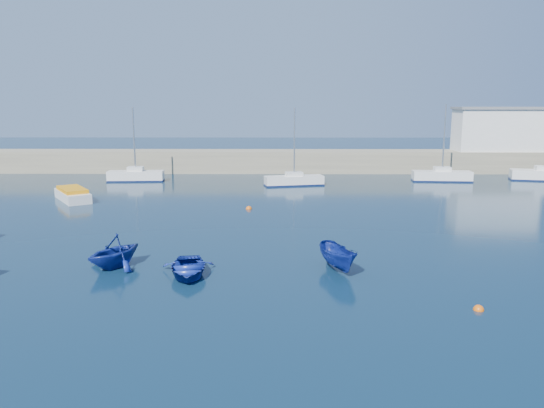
{
  "coord_description": "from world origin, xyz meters",
  "views": [
    {
      "loc": [
        3.1,
        -19.04,
        8.48
      ],
      "look_at": [
        2.81,
        16.61,
        1.6
      ],
      "focal_mm": 35.0,
      "sensor_mm": 36.0,
      "label": 1
    }
  ],
  "objects_px": {
    "sailboat_5": "(136,175)",
    "dinghy_right": "(338,258)",
    "sailboat_6": "(294,180)",
    "sailboat_8": "(544,175)",
    "sailboat_7": "(442,176)",
    "motorboat_2": "(73,194)",
    "dinghy_left": "(114,251)",
    "harbor_office": "(498,130)",
    "dinghy_center": "(188,268)"
  },
  "relations": [
    {
      "from": "sailboat_5",
      "to": "dinghy_right",
      "type": "height_order",
      "value": "sailboat_5"
    },
    {
      "from": "sailboat_6",
      "to": "sailboat_8",
      "type": "relative_size",
      "value": 0.87
    },
    {
      "from": "sailboat_7",
      "to": "sailboat_5",
      "type": "bearing_deg",
      "value": 94.59
    },
    {
      "from": "sailboat_6",
      "to": "dinghy_right",
      "type": "bearing_deg",
      "value": 170.39
    },
    {
      "from": "dinghy_right",
      "to": "motorboat_2",
      "type": "bearing_deg",
      "value": 119.97
    },
    {
      "from": "sailboat_8",
      "to": "dinghy_left",
      "type": "distance_m",
      "value": 49.15
    },
    {
      "from": "sailboat_6",
      "to": "sailboat_8",
      "type": "distance_m",
      "value": 27.81
    },
    {
      "from": "harbor_office",
      "to": "sailboat_7",
      "type": "xyz_separation_m",
      "value": [
        -8.89,
        -7.86,
        -4.48
      ]
    },
    {
      "from": "sailboat_6",
      "to": "dinghy_center",
      "type": "distance_m",
      "value": 29.67
    },
    {
      "from": "sailboat_7",
      "to": "dinghy_left",
      "type": "bearing_deg",
      "value": 143.59
    },
    {
      "from": "motorboat_2",
      "to": "dinghy_left",
      "type": "height_order",
      "value": "dinghy_left"
    },
    {
      "from": "sailboat_5",
      "to": "motorboat_2",
      "type": "distance_m",
      "value": 11.76
    },
    {
      "from": "sailboat_8",
      "to": "dinghy_center",
      "type": "bearing_deg",
      "value": 147.0
    },
    {
      "from": "harbor_office",
      "to": "motorboat_2",
      "type": "distance_m",
      "value": 49.03
    },
    {
      "from": "harbor_office",
      "to": "sailboat_8",
      "type": "bearing_deg",
      "value": -70.89
    },
    {
      "from": "motorboat_2",
      "to": "sailboat_5",
      "type": "bearing_deg",
      "value": 43.45
    },
    {
      "from": "harbor_office",
      "to": "sailboat_5",
      "type": "distance_m",
      "value": 43.17
    },
    {
      "from": "sailboat_8",
      "to": "dinghy_center",
      "type": "relative_size",
      "value": 2.45
    },
    {
      "from": "sailboat_5",
      "to": "sailboat_8",
      "type": "relative_size",
      "value": 0.88
    },
    {
      "from": "sailboat_8",
      "to": "sailboat_7",
      "type": "bearing_deg",
      "value": 106.13
    },
    {
      "from": "sailboat_6",
      "to": "motorboat_2",
      "type": "xyz_separation_m",
      "value": [
        -19.68,
        -8.63,
        -0.02
      ]
    },
    {
      "from": "dinghy_center",
      "to": "sailboat_8",
      "type": "bearing_deg",
      "value": 36.63
    },
    {
      "from": "sailboat_6",
      "to": "dinghy_center",
      "type": "height_order",
      "value": "sailboat_6"
    },
    {
      "from": "dinghy_left",
      "to": "sailboat_8",
      "type": "bearing_deg",
      "value": 71.71
    },
    {
      "from": "motorboat_2",
      "to": "dinghy_right",
      "type": "xyz_separation_m",
      "value": [
        21.0,
        -19.46,
        0.13
      ]
    },
    {
      "from": "sailboat_7",
      "to": "dinghy_center",
      "type": "bearing_deg",
      "value": 149.31
    },
    {
      "from": "motorboat_2",
      "to": "dinghy_left",
      "type": "relative_size",
      "value": 1.68
    },
    {
      "from": "sailboat_6",
      "to": "sailboat_7",
      "type": "distance_m",
      "value": 16.45
    },
    {
      "from": "sailboat_8",
      "to": "dinghy_right",
      "type": "height_order",
      "value": "sailboat_8"
    },
    {
      "from": "dinghy_left",
      "to": "motorboat_2",
      "type": "bearing_deg",
      "value": 148.3
    },
    {
      "from": "sailboat_7",
      "to": "motorboat_2",
      "type": "xyz_separation_m",
      "value": [
        -35.84,
        -11.68,
        -0.1
      ]
    },
    {
      "from": "sailboat_5",
      "to": "sailboat_6",
      "type": "relative_size",
      "value": 1.0
    },
    {
      "from": "sailboat_7",
      "to": "motorboat_2",
      "type": "bearing_deg",
      "value": 112.3
    },
    {
      "from": "dinghy_left",
      "to": "dinghy_right",
      "type": "bearing_deg",
      "value": 30.1
    },
    {
      "from": "sailboat_7",
      "to": "sailboat_6",
      "type": "bearing_deg",
      "value": 104.94
    },
    {
      "from": "harbor_office",
      "to": "dinghy_center",
      "type": "relative_size",
      "value": 2.7
    },
    {
      "from": "motorboat_2",
      "to": "sailboat_7",
      "type": "bearing_deg",
      "value": -15.94
    },
    {
      "from": "dinghy_right",
      "to": "dinghy_left",
      "type": "bearing_deg",
      "value": 160.88
    },
    {
      "from": "dinghy_center",
      "to": "sailboat_6",
      "type": "bearing_deg",
      "value": 70.45
    },
    {
      "from": "sailboat_8",
      "to": "dinghy_left",
      "type": "xyz_separation_m",
      "value": [
        -37.82,
        -31.39,
        0.24
      ]
    },
    {
      "from": "sailboat_6",
      "to": "dinghy_center",
      "type": "bearing_deg",
      "value": 155.56
    },
    {
      "from": "sailboat_5",
      "to": "motorboat_2",
      "type": "relative_size",
      "value": 1.42
    },
    {
      "from": "sailboat_8",
      "to": "motorboat_2",
      "type": "relative_size",
      "value": 1.63
    },
    {
      "from": "motorboat_2",
      "to": "dinghy_right",
      "type": "height_order",
      "value": "dinghy_right"
    },
    {
      "from": "harbor_office",
      "to": "dinghy_right",
      "type": "xyz_separation_m",
      "value": [
        -23.73,
        -39.01,
        -4.44
      ]
    },
    {
      "from": "harbor_office",
      "to": "dinghy_left",
      "type": "xyz_separation_m",
      "value": [
        -35.31,
        -38.62,
        -4.23
      ]
    },
    {
      "from": "harbor_office",
      "to": "dinghy_right",
      "type": "bearing_deg",
      "value": -121.31
    },
    {
      "from": "sailboat_6",
      "to": "dinghy_left",
      "type": "height_order",
      "value": "sailboat_6"
    },
    {
      "from": "sailboat_6",
      "to": "sailboat_8",
      "type": "height_order",
      "value": "sailboat_8"
    },
    {
      "from": "sailboat_6",
      "to": "sailboat_7",
      "type": "xyz_separation_m",
      "value": [
        16.16,
        3.05,
        0.07
      ]
    }
  ]
}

